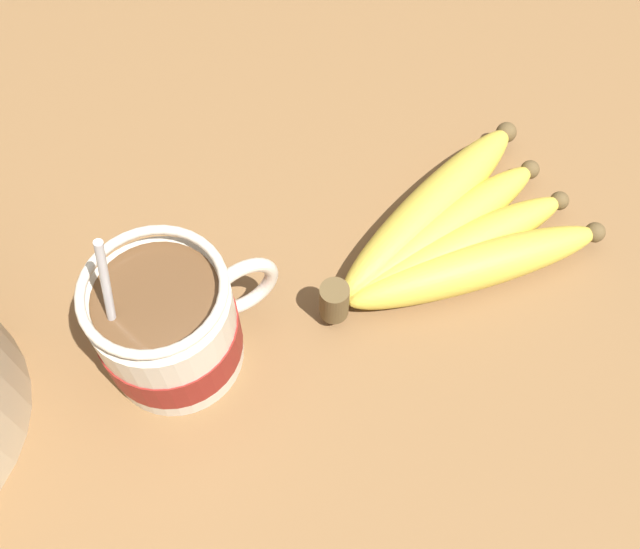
# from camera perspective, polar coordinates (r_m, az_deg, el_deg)

# --- Properties ---
(table) EXTENTS (1.04, 1.04, 0.03)m
(table) POSITION_cam_1_polar(r_m,az_deg,el_deg) (0.50, -6.56, -7.53)
(table) COLOR brown
(table) RESTS_ON ground
(coffee_mug) EXTENTS (0.12, 0.09, 0.15)m
(coffee_mug) POSITION_cam_1_polar(r_m,az_deg,el_deg) (0.46, -11.93, -4.10)
(coffee_mug) COLOR beige
(coffee_mug) RESTS_ON table
(banana_bunch) EXTENTS (0.21, 0.14, 0.04)m
(banana_bunch) POSITION_cam_1_polar(r_m,az_deg,el_deg) (0.52, 10.36, 3.02)
(banana_bunch) COLOR brown
(banana_bunch) RESTS_ON table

